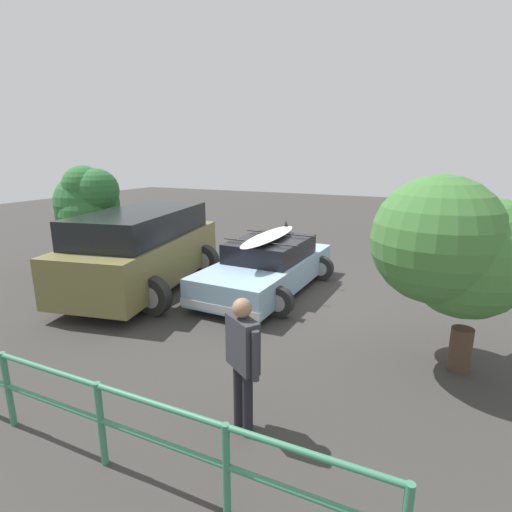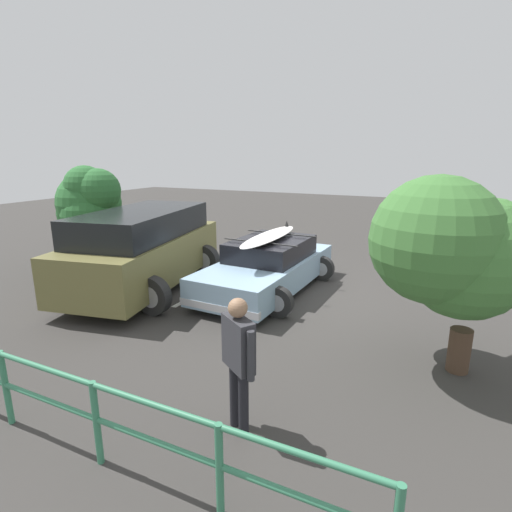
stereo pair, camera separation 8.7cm
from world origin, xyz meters
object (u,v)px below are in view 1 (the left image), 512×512
Objects in this scene: person_bystander at (243,354)px; bush_near_right at (86,207)px; bush_near_left at (454,249)px; suv_car at (144,249)px; sedan_car at (268,266)px.

person_bystander is 0.58× the size of bush_near_right.
person_bystander is 0.57× the size of bush_near_left.
suv_car reaches higher than person_bystander.
suv_car reaches higher than sedan_car.
person_bystander is (-4.28, 3.44, 0.01)m from suv_car.
bush_near_right is at bearing 2.90° from sedan_car.
sedan_car is at bearing -29.56° from bush_near_left.
sedan_car is 1.52× the size of bush_near_left.
bush_near_left reaches higher than sedan_car.
bush_near_right reaches higher than person_bystander.
person_bystander is at bearing 51.09° from bush_near_left.
sedan_car is 1.54× the size of bush_near_right.
suv_car is 6.40m from bush_near_left.
bush_near_right is (8.87, -1.81, -0.11)m from bush_near_left.
bush_near_right reaches higher than sedan_car.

